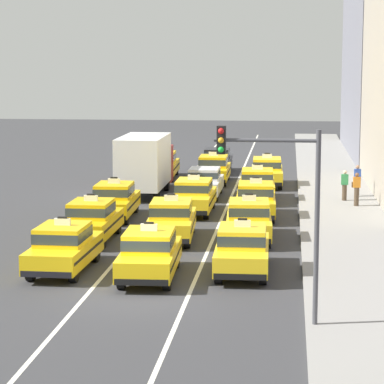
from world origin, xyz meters
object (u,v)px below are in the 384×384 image
at_px(taxi_center_third, 194,196).
at_px(pedestrian_near_crosswalk, 345,185).
at_px(taxi_right_fourth, 257,184).
at_px(box_truck_left_fourth, 146,162).
at_px(taxi_right_nearest, 242,249).
at_px(taxi_left_nearest, 64,247).
at_px(taxi_left_third, 115,200).
at_px(traffic_light_pole, 282,191).
at_px(taxi_right_fifth, 267,171).
at_px(taxi_right_third, 256,199).
at_px(taxi_center_nearest, 150,253).
at_px(taxi_center_second, 171,219).
at_px(taxi_right_second, 249,219).
at_px(taxi_left_fifth, 162,164).
at_px(taxi_center_fifth, 213,169).
at_px(sedan_center_sixth, 217,160).
at_px(sedan_center_fourth, 205,181).
at_px(taxi_left_second, 92,220).
at_px(pedestrian_mid_block, 357,189).
at_px(pedestrian_by_storefront, 357,181).

xyz_separation_m(taxi_center_third, pedestrian_near_crosswalk, (7.37, 3.93, 0.06)).
bearing_deg(taxi_right_fourth, box_truck_left_fourth, 166.41).
bearing_deg(taxi_right_nearest, taxi_left_nearest, -176.56).
bearing_deg(taxi_left_third, pedestrian_near_crosswalk, 27.26).
bearing_deg(taxi_right_fourth, traffic_light_pole, -86.26).
bearing_deg(taxi_right_nearest, taxi_right_fifth, 89.25).
xyz_separation_m(taxi_center_third, taxi_right_third, (2.99, -0.88, 0.00)).
bearing_deg(taxi_left_nearest, pedestrian_near_crosswalk, 56.43).
xyz_separation_m(taxi_center_nearest, taxi_right_fourth, (3.00, 17.04, 0.00)).
bearing_deg(taxi_center_second, taxi_right_second, 6.35).
bearing_deg(box_truck_left_fourth, taxi_right_fourth, -13.59).
bearing_deg(taxi_left_fifth, taxi_right_third, -64.50).
distance_m(taxi_center_fifth, taxi_right_fifth, 3.32).
relative_size(pedestrian_near_crosswalk, traffic_light_pole, 0.28).
distance_m(taxi_center_second, taxi_center_fifth, 16.99).
relative_size(sedan_center_sixth, pedestrian_near_crosswalk, 2.76).
bearing_deg(taxi_left_nearest, sedan_center_sixth, 83.65).
relative_size(box_truck_left_fourth, sedan_center_fourth, 1.62).
height_order(taxi_center_nearest, taxi_right_nearest, same).
xyz_separation_m(taxi_left_fifth, traffic_light_pole, (7.68, -30.37, 2.94)).
relative_size(taxi_left_fifth, taxi_center_second, 0.99).
relative_size(taxi_left_second, traffic_light_pole, 0.82).
xyz_separation_m(taxi_left_fifth, taxi_right_third, (6.36, -13.33, 0.00)).
distance_m(taxi_left_fifth, pedestrian_mid_block, 15.16).
bearing_deg(taxi_right_fifth, pedestrian_by_storefront, -41.61).
bearing_deg(taxi_center_second, taxi_right_fifth, 77.88).
distance_m(sedan_center_fourth, pedestrian_mid_block, 8.37).
distance_m(sedan_center_fourth, sedan_center_sixth, 10.50).
distance_m(taxi_left_third, taxi_center_nearest, 11.59).
bearing_deg(pedestrian_by_storefront, taxi_right_second, -114.39).
relative_size(box_truck_left_fourth, taxi_center_fifth, 1.52).
bearing_deg(taxi_center_third, traffic_light_pole, -76.44).
bearing_deg(taxi_center_nearest, taxi_right_third, 75.30).
xyz_separation_m(taxi_left_fifth, taxi_right_fourth, (6.23, -8.17, 0.00)).
xyz_separation_m(taxi_center_fifth, pedestrian_mid_block, (7.83, -8.33, 0.11)).
distance_m(sedan_center_fourth, taxi_right_nearest, 17.14).
bearing_deg(pedestrian_mid_block, taxi_center_fifth, 133.25).
height_order(taxi_right_fourth, taxi_right_fifth, same).
bearing_deg(pedestrian_mid_block, taxi_right_third, -147.18).
xyz_separation_m(sedan_center_sixth, pedestrian_mid_block, (8.03, -13.41, 0.14)).
bearing_deg(taxi_right_fifth, box_truck_left_fourth, -148.66).
bearing_deg(taxi_center_second, traffic_light_pole, -68.42).
distance_m(taxi_left_nearest, box_truck_left_fourth, 17.88).
relative_size(taxi_left_nearest, taxi_center_second, 0.99).
bearing_deg(taxi_right_fifth, taxi_left_second, -112.01).
bearing_deg(sedan_center_fourth, taxi_left_second, -106.12).
relative_size(sedan_center_fourth, taxi_right_fourth, 0.93).
height_order(taxi_center_fifth, taxi_right_fifth, same).
height_order(taxi_left_second, taxi_right_fourth, same).
bearing_deg(pedestrian_by_storefront, taxi_left_fifth, 148.46).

